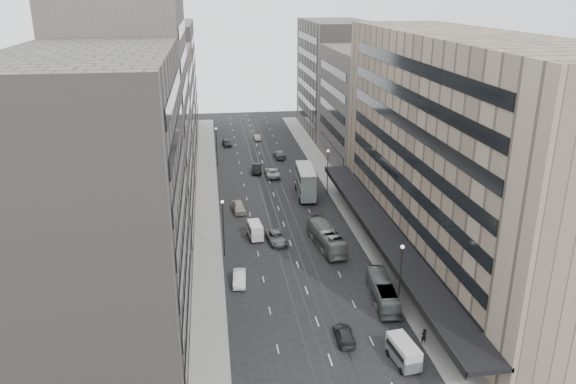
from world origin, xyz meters
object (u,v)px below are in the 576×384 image
sedan_1 (239,278)px  pedestrian (424,336)px  bus_near (383,291)px  sedan_2 (277,237)px  vw_microbus (403,351)px  bus_far (326,237)px  double_decker (306,181)px  panel_van (255,230)px

sedan_1 → pedestrian: size_ratio=2.66×
bus_near → sedan_2: 21.12m
bus_near → vw_microbus: size_ratio=2.05×
bus_far → sedan_1: bearing=28.2°
bus_near → double_decker: double_decker is taller
panel_van → bus_near: bearing=-62.0°
bus_near → sedan_2: size_ratio=1.78×
bus_far → panel_van: (-9.86, 4.28, -0.16)m
panel_van → sedan_1: bearing=-109.1°
pedestrian → sedan_2: bearing=-70.8°
panel_van → sedan_2: panel_van is taller
bus_near → panel_van: bearing=-50.8°
bus_near → sedan_1: size_ratio=2.14×
pedestrian → double_decker: bearing=-89.0°
bus_far → pedestrian: bearing=95.5°
bus_far → sedan_2: bearing=-27.3°
bus_near → vw_microbus: (-1.48, -11.67, 0.01)m
vw_microbus → sedan_1: 23.81m
panel_van → bus_far: bearing=-29.3°
bus_near → vw_microbus: bus_near is taller
bus_far → vw_microbus: 27.50m
bus_far → pedestrian: (5.29, -24.67, -0.54)m
vw_microbus → sedan_1: bearing=121.9°
bus_far → sedan_2: (-6.87, 2.59, -0.78)m
bus_far → sedan_1: size_ratio=2.44×
sedan_2 → bus_far: bearing=-27.7°
sedan_1 → pedestrian: 24.07m
bus_far → panel_van: 10.75m
panel_van → pedestrian: bearing=-68.2°
bus_near → sedan_1: bearing=-16.7°
pedestrian → vw_microbus: bearing=36.0°
vw_microbus → pedestrian: (3.18, 2.74, -0.35)m
bus_far → sedan_1: bus_far is taller
double_decker → sedan_2: (-7.53, -18.62, -2.12)m
bus_far → pedestrian: 25.24m
sedan_1 → sedan_2: size_ratio=0.83×
bus_near → panel_van: bus_near is taller
double_decker → pedestrian: (4.63, -45.88, -1.88)m
double_decker → panel_van: size_ratio=2.40×
sedan_2 → pedestrian: 29.85m
sedan_1 → vw_microbus: bearing=-46.4°
vw_microbus → sedan_2: 31.33m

